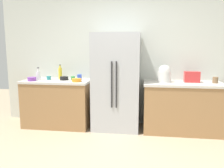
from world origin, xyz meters
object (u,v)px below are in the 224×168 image
cup_b (73,78)px  bottle_a (60,73)px  bowl_b (64,78)px  refrigerator (116,82)px  cup_d (215,80)px  bowl_a (77,80)px  rice_cooker (164,74)px  bottle_b (38,75)px  bowl_c (32,79)px  cup_c (79,77)px  toaster (192,77)px  cup_a (49,78)px

cup_b → bottle_a: bearing=160.5°
cup_b → bowl_b: bearing=-168.1°
refrigerator → bottle_a: size_ratio=6.25×
cup_d → bowl_b: cup_d is taller
bowl_a → bottle_a: bearing=143.2°
rice_cooker → cup_b: rice_cooker is taller
bottle_b → bowl_c: bearing=-117.5°
cup_c → bowl_a: cup_c is taller
bowl_a → bowl_b: size_ratio=1.07×
toaster → bottle_b: bearing=-178.0°
refrigerator → toaster: size_ratio=6.68×
bottle_a → bowl_c: size_ratio=1.79×
bowl_c → cup_a: bearing=36.7°
bottle_a → cup_a: (-0.18, -0.14, -0.08)m
cup_b → cup_c: (0.09, 0.11, 0.01)m
refrigerator → bowl_a: refrigerator is taller
cup_c → rice_cooker: bearing=-5.1°
cup_d → bottle_a: bearing=177.3°
refrigerator → bottle_a: refrigerator is taller
bowl_c → bowl_a: bearing=0.1°
toaster → cup_b: (-2.21, -0.02, -0.06)m
bottle_a → bottle_b: 0.41m
bottle_b → cup_b: 0.67m
refrigerator → cup_a: refrigerator is taller
bottle_a → cup_a: bearing=-143.4°
rice_cooker → cup_d: size_ratio=2.89×
rice_cooker → bottle_a: size_ratio=1.09×
toaster → bowl_a: toaster is taller
refrigerator → bowl_c: 1.59m
bottle_a → cup_a: bottle_a is taller
bottle_a → bowl_c: bearing=-143.4°
bowl_b → toaster: bearing=1.2°
toaster → cup_d: 0.40m
rice_cooker → cup_d: rice_cooker is taller
bottle_b → cup_b: size_ratio=2.96×
bottle_a → cup_d: 2.90m
bottle_b → bowl_b: 0.50m
refrigerator → cup_b: (-0.85, 0.06, 0.05)m
bowl_a → cup_d: bearing=4.4°
bottle_b → cup_a: bearing=16.5°
refrigerator → bottle_a: (-1.15, 0.16, 0.13)m
bottle_a → cup_d: size_ratio=2.65×
rice_cooker → bottle_a: 2.02m
toaster → bowl_b: (-2.38, -0.05, -0.06)m
rice_cooker → bowl_b: 1.89m
cup_c → bowl_a: size_ratio=0.55×
toaster → bottle_b: (-2.87, -0.10, -0.00)m
bottle_a → bottle_b: bearing=-152.5°
bottle_b → cup_d: bottle_b is taller
rice_cooker → cup_c: rice_cooker is taller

